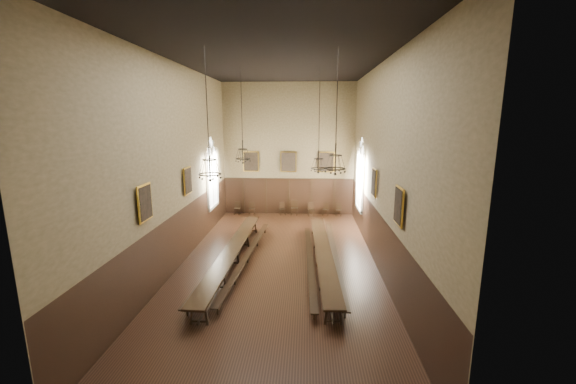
# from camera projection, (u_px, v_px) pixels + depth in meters

# --- Properties ---
(floor) EXTENTS (9.00, 18.00, 0.02)m
(floor) POSITION_uv_depth(u_px,v_px,m) (278.00, 264.00, 16.27)
(floor) COLOR black
(floor) RESTS_ON ground
(ceiling) EXTENTS (9.00, 18.00, 0.02)m
(ceiling) POSITION_uv_depth(u_px,v_px,m) (277.00, 58.00, 14.44)
(ceiling) COLOR black
(ceiling) RESTS_ON ground
(wall_back) EXTENTS (9.00, 0.02, 9.00)m
(wall_back) POSITION_uv_depth(u_px,v_px,m) (289.00, 150.00, 24.17)
(wall_back) COLOR #877653
(wall_back) RESTS_ON ground
(wall_front) EXTENTS (9.00, 0.02, 9.00)m
(wall_front) POSITION_uv_depth(u_px,v_px,m) (238.00, 232.00, 6.54)
(wall_front) COLOR #877653
(wall_front) RESTS_ON ground
(wall_left) EXTENTS (0.02, 18.00, 9.00)m
(wall_left) POSITION_uv_depth(u_px,v_px,m) (176.00, 167.00, 15.59)
(wall_left) COLOR #877653
(wall_left) RESTS_ON ground
(wall_right) EXTENTS (0.02, 18.00, 9.00)m
(wall_right) POSITION_uv_depth(u_px,v_px,m) (382.00, 168.00, 15.12)
(wall_right) COLOR #877653
(wall_right) RESTS_ON ground
(wainscot_panelling) EXTENTS (9.00, 18.00, 2.50)m
(wainscot_panelling) POSITION_uv_depth(u_px,v_px,m) (278.00, 238.00, 16.01)
(wainscot_panelling) COLOR black
(wainscot_panelling) RESTS_ON floor
(table_left) EXTENTS (0.99, 10.64, 0.83)m
(table_left) POSITION_uv_depth(u_px,v_px,m) (233.00, 257.00, 16.07)
(table_left) COLOR black
(table_left) RESTS_ON floor
(table_right) EXTENTS (1.01, 10.31, 0.80)m
(table_right) POSITION_uv_depth(u_px,v_px,m) (323.00, 258.00, 15.96)
(table_right) COLOR black
(table_right) RESTS_ON floor
(bench_left_outer) EXTENTS (0.91, 10.00, 0.45)m
(bench_left_outer) POSITION_uv_depth(u_px,v_px,m) (226.00, 257.00, 16.41)
(bench_left_outer) COLOR black
(bench_left_outer) RESTS_ON floor
(bench_left_inner) EXTENTS (0.91, 9.67, 0.44)m
(bench_left_inner) POSITION_uv_depth(u_px,v_px,m) (248.00, 257.00, 16.37)
(bench_left_inner) COLOR black
(bench_left_inner) RESTS_ON floor
(bench_right_inner) EXTENTS (0.52, 9.18, 0.41)m
(bench_right_inner) POSITION_uv_depth(u_px,v_px,m) (310.00, 262.00, 15.89)
(bench_right_inner) COLOR black
(bench_right_inner) RESTS_ON floor
(bench_right_outer) EXTENTS (0.30, 9.95, 0.45)m
(bench_right_outer) POSITION_uv_depth(u_px,v_px,m) (335.00, 258.00, 16.29)
(bench_right_outer) COLOR black
(bench_right_outer) RESTS_ON floor
(chair_0) EXTENTS (0.42, 0.42, 0.90)m
(chair_0) POSITION_uv_depth(u_px,v_px,m) (237.00, 211.00, 24.77)
(chair_0) COLOR black
(chair_0) RESTS_ON floor
(chair_1) EXTENTS (0.41, 0.41, 0.88)m
(chair_1) POSITION_uv_depth(u_px,v_px,m) (252.00, 211.00, 24.68)
(chair_1) COLOR black
(chair_1) RESTS_ON floor
(chair_3) EXTENTS (0.48, 0.48, 0.88)m
(chair_3) POSITION_uv_depth(u_px,v_px,m) (283.00, 211.00, 24.65)
(chair_3) COLOR black
(chair_3) RESTS_ON floor
(chair_4) EXTENTS (0.49, 0.49, 1.03)m
(chair_4) POSITION_uv_depth(u_px,v_px,m) (294.00, 211.00, 24.60)
(chair_4) COLOR black
(chair_4) RESTS_ON floor
(chair_5) EXTENTS (0.47, 0.47, 0.92)m
(chair_5) POSITION_uv_depth(u_px,v_px,m) (311.00, 212.00, 24.42)
(chair_5) COLOR black
(chair_5) RESTS_ON floor
(chair_6) EXTENTS (0.49, 0.49, 0.87)m
(chair_6) POSITION_uv_depth(u_px,v_px,m) (326.00, 212.00, 24.48)
(chair_6) COLOR black
(chair_6) RESTS_ON floor
(chair_7) EXTENTS (0.42, 0.42, 0.87)m
(chair_7) POSITION_uv_depth(u_px,v_px,m) (338.00, 212.00, 24.40)
(chair_7) COLOR black
(chair_7) RESTS_ON floor
(chandelier_back_left) EXTENTS (0.75, 0.75, 4.53)m
(chandelier_back_left) POSITION_uv_depth(u_px,v_px,m) (243.00, 152.00, 17.70)
(chandelier_back_left) COLOR black
(chandelier_back_left) RESTS_ON ceiling
(chandelier_back_right) EXTENTS (0.75, 0.75, 5.00)m
(chandelier_back_right) POSITION_uv_depth(u_px,v_px,m) (319.00, 161.00, 17.69)
(chandelier_back_right) COLOR black
(chandelier_back_right) RESTS_ON ceiling
(chandelier_front_left) EXTENTS (0.81, 0.81, 4.53)m
(chandelier_front_left) POSITION_uv_depth(u_px,v_px,m) (210.00, 166.00, 12.68)
(chandelier_front_left) COLOR black
(chandelier_front_left) RESTS_ON ceiling
(chandelier_front_right) EXTENTS (0.75, 0.75, 4.35)m
(chandelier_front_right) POSITION_uv_depth(u_px,v_px,m) (335.00, 160.00, 12.91)
(chandelier_front_right) COLOR black
(chandelier_front_right) RESTS_ON ceiling
(portrait_back_0) EXTENTS (1.10, 0.12, 1.40)m
(portrait_back_0) POSITION_uv_depth(u_px,v_px,m) (251.00, 162.00, 24.34)
(portrait_back_0) COLOR gold
(portrait_back_0) RESTS_ON wall_back
(portrait_back_1) EXTENTS (1.10, 0.12, 1.40)m
(portrait_back_1) POSITION_uv_depth(u_px,v_px,m) (288.00, 162.00, 24.20)
(portrait_back_1) COLOR gold
(portrait_back_1) RESTS_ON wall_back
(portrait_back_2) EXTENTS (1.10, 0.12, 1.40)m
(portrait_back_2) POSITION_uv_depth(u_px,v_px,m) (326.00, 162.00, 24.06)
(portrait_back_2) COLOR gold
(portrait_back_2) RESTS_ON wall_back
(portrait_left_0) EXTENTS (0.12, 1.00, 1.30)m
(portrait_left_0) POSITION_uv_depth(u_px,v_px,m) (188.00, 181.00, 16.73)
(portrait_left_0) COLOR gold
(portrait_left_0) RESTS_ON wall_left
(portrait_left_1) EXTENTS (0.12, 1.00, 1.30)m
(portrait_left_1) POSITION_uv_depth(u_px,v_px,m) (145.00, 203.00, 12.33)
(portrait_left_1) COLOR gold
(portrait_left_1) RESTS_ON wall_left
(portrait_right_0) EXTENTS (0.12, 1.00, 1.30)m
(portrait_right_0) POSITION_uv_depth(u_px,v_px,m) (374.00, 183.00, 16.26)
(portrait_right_0) COLOR gold
(portrait_right_0) RESTS_ON wall_right
(portrait_right_1) EXTENTS (0.12, 1.00, 1.30)m
(portrait_right_1) POSITION_uv_depth(u_px,v_px,m) (399.00, 206.00, 11.86)
(portrait_right_1) COLOR gold
(portrait_right_1) RESTS_ON wall_right
(window_right) EXTENTS (0.20, 2.20, 4.60)m
(window_right) POSITION_uv_depth(u_px,v_px,m) (361.00, 174.00, 20.72)
(window_right) COLOR white
(window_right) RESTS_ON wall_right
(window_left) EXTENTS (0.20, 2.20, 4.60)m
(window_left) POSITION_uv_depth(u_px,v_px,m) (212.00, 173.00, 21.19)
(window_left) COLOR white
(window_left) RESTS_ON wall_left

